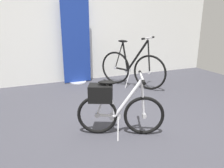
{
  "coord_description": "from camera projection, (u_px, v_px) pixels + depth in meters",
  "views": [
    {
      "loc": [
        -1.09,
        -2.28,
        1.38
      ],
      "look_at": [
        -0.02,
        0.29,
        0.55
      ],
      "focal_mm": 35.32,
      "sensor_mm": 36.0,
      "label": 1
    }
  ],
  "objects": [
    {
      "name": "ground_plane",
      "position": [
        122.0,
        131.0,
        2.81
      ],
      "size": [
        7.27,
        7.27,
        0.0
      ],
      "primitive_type": "plane",
      "color": "#38383F"
    },
    {
      "name": "back_wall",
      "position": [
        71.0,
        20.0,
        4.77
      ],
      "size": [
        7.27,
        0.1,
        2.68
      ],
      "primitive_type": "cube",
      "color": "white",
      "rests_on": "ground_plane"
    },
    {
      "name": "floor_banner_stand",
      "position": [
        76.0,
        47.0,
        4.72
      ],
      "size": [
        0.6,
        0.36,
        1.77
      ],
      "color": "#B7B7BC",
      "rests_on": "ground_plane"
    },
    {
      "name": "folding_bike_foreground",
      "position": [
        114.0,
        106.0,
        2.65
      ],
      "size": [
        0.98,
        0.6,
        0.75
      ],
      "color": "black",
      "rests_on": "ground_plane"
    },
    {
      "name": "display_bike_left",
      "position": [
        132.0,
        68.0,
        4.57
      ],
      "size": [
        0.87,
        1.27,
        1.04
      ],
      "color": "black",
      "rests_on": "ground_plane"
    }
  ]
}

